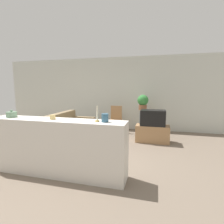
{
  "coord_description": "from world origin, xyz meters",
  "views": [
    {
      "loc": [
        1.74,
        -3.13,
        1.56
      ],
      "look_at": [
        0.44,
        1.84,
        0.85
      ],
      "focal_mm": 28.0,
      "sensor_mm": 36.0,
      "label": 1
    }
  ],
  "objects_px": {
    "couch": "(67,132)",
    "wooden_chair": "(116,118)",
    "potted_plant": "(143,102)",
    "television": "(153,118)",
    "decorative_bowl": "(12,114)"
  },
  "relations": [
    {
      "from": "wooden_chair",
      "to": "decorative_bowl",
      "type": "distance_m",
      "value": 3.42
    },
    {
      "from": "potted_plant",
      "to": "decorative_bowl",
      "type": "height_order",
      "value": "potted_plant"
    },
    {
      "from": "television",
      "to": "decorative_bowl",
      "type": "bearing_deg",
      "value": -136.59
    },
    {
      "from": "couch",
      "to": "decorative_bowl",
      "type": "relative_size",
      "value": 10.75
    },
    {
      "from": "potted_plant",
      "to": "television",
      "type": "bearing_deg",
      "value": -66.63
    },
    {
      "from": "potted_plant",
      "to": "decorative_bowl",
      "type": "relative_size",
      "value": 2.64
    },
    {
      "from": "couch",
      "to": "wooden_chair",
      "type": "height_order",
      "value": "wooden_chair"
    },
    {
      "from": "decorative_bowl",
      "to": "television",
      "type": "bearing_deg",
      "value": 43.41
    },
    {
      "from": "couch",
      "to": "potted_plant",
      "type": "relative_size",
      "value": 4.07
    },
    {
      "from": "wooden_chair",
      "to": "potted_plant",
      "type": "height_order",
      "value": "potted_plant"
    },
    {
      "from": "couch",
      "to": "television",
      "type": "xyz_separation_m",
      "value": [
        2.41,
        0.6,
        0.43
      ]
    },
    {
      "from": "television",
      "to": "wooden_chair",
      "type": "distance_m",
      "value": 1.48
    },
    {
      "from": "couch",
      "to": "wooden_chair",
      "type": "distance_m",
      "value": 1.77
    },
    {
      "from": "wooden_chair",
      "to": "decorative_bowl",
      "type": "relative_size",
      "value": 4.92
    },
    {
      "from": "television",
      "to": "potted_plant",
      "type": "xyz_separation_m",
      "value": [
        -0.36,
        0.82,
        0.39
      ]
    }
  ]
}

